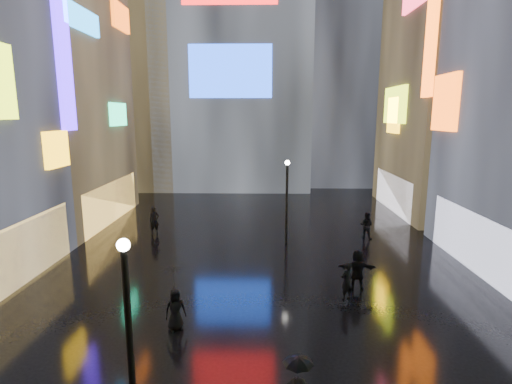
{
  "coord_description": "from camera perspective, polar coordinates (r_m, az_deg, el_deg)",
  "views": [
    {
      "loc": [
        0.32,
        -2.87,
        7.88
      ],
      "look_at": [
        0.0,
        12.0,
        5.0
      ],
      "focal_mm": 28.0,
      "sensor_mm": 36.0,
      "label": 1
    }
  ],
  "objects": [
    {
      "name": "ground",
      "position": [
        24.19,
        0.41,
        -8.05
      ],
      "size": [
        140.0,
        140.0,
        0.0
      ],
      "primitive_type": "plane",
      "color": "black",
      "rests_on": "ground"
    },
    {
      "name": "lamp_near",
      "position": [
        10.21,
        -17.68,
        -18.51
      ],
      "size": [
        0.3,
        0.3,
        5.2
      ],
      "color": "black",
      "rests_on": "ground"
    },
    {
      "name": "building_right_far",
      "position": [
        36.91,
        27.99,
        19.25
      ],
      "size": [
        10.28,
        12.0,
        28.0
      ],
      "color": "black",
      "rests_on": "ground"
    },
    {
      "name": "building_left_far",
      "position": [
        33.3,
        -29.17,
        14.97
      ],
      "size": [
        10.28,
        12.0,
        22.0
      ],
      "color": "black",
      "rests_on": "ground"
    },
    {
      "name": "lamp_far",
      "position": [
        24.46,
        4.43,
        -0.71
      ],
      "size": [
        0.3,
        0.3,
        5.2
      ],
      "color": "black",
      "rests_on": "ground"
    },
    {
      "name": "umbrella_2",
      "position": [
        15.17,
        -11.63,
        -11.95
      ],
      "size": [
        1.41,
        1.41,
        0.91
      ],
      "primitive_type": "imported",
      "rotation": [
        0.0,
        0.0,
        2.42
      ],
      "color": "black",
      "rests_on": "pedestrian_4"
    },
    {
      "name": "tower_flank_left",
      "position": [
        47.38,
        -17.12,
        16.71
      ],
      "size": [
        10.0,
        10.0,
        26.0
      ],
      "primitive_type": "cube",
      "color": "black",
      "rests_on": "ground"
    },
    {
      "name": "pedestrian_7",
      "position": [
        26.83,
        15.49,
        -4.62
      ],
      "size": [
        1.04,
        0.97,
        1.71
      ],
      "primitive_type": "imported",
      "rotation": [
        0.0,
        0.0,
        2.63
      ],
      "color": "black",
      "rests_on": "ground"
    },
    {
      "name": "pedestrian_6",
      "position": [
        27.53,
        -14.32,
        -4.01
      ],
      "size": [
        0.81,
        0.74,
        1.86
      ],
      "primitive_type": "imported",
      "rotation": [
        0.0,
        0.0,
        0.56
      ],
      "color": "black",
      "rests_on": "ground"
    },
    {
      "name": "pedestrian_8",
      "position": [
        18.03,
        12.81,
        -12.29
      ],
      "size": [
        0.74,
        0.68,
        1.69
      ],
      "primitive_type": "imported",
      "rotation": [
        0.0,
        0.0,
        3.74
      ],
      "color": "black",
      "rests_on": "ground"
    },
    {
      "name": "pedestrian_5",
      "position": [
        19.12,
        14.29,
        -10.71
      ],
      "size": [
        1.75,
        0.63,
        1.86
      ],
      "primitive_type": "imported",
      "rotation": [
        0.0,
        0.0,
        3.09
      ],
      "color": "black",
      "rests_on": "ground"
    },
    {
      "name": "pedestrian_4",
      "position": [
        15.69,
        -11.45,
        -16.14
      ],
      "size": [
        0.91,
        0.77,
        1.58
      ],
      "primitive_type": "imported",
      "rotation": [
        0.0,
        0.0,
        0.42
      ],
      "color": "black",
      "rests_on": "ground"
    },
    {
      "name": "tower_flank_right",
      "position": [
        50.47,
        11.92,
        21.16
      ],
      "size": [
        12.0,
        12.0,
        34.0
      ],
      "primitive_type": "cube",
      "color": "black",
      "rests_on": "ground"
    },
    {
      "name": "umbrella_1",
      "position": [
        10.55,
        6.04,
        -23.69
      ],
      "size": [
        0.85,
        0.85,
        0.63
      ],
      "primitive_type": "imported",
      "rotation": [
        0.0,
        0.0,
        0.22
      ],
      "color": "black",
      "rests_on": "pedestrian_2"
    }
  ]
}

